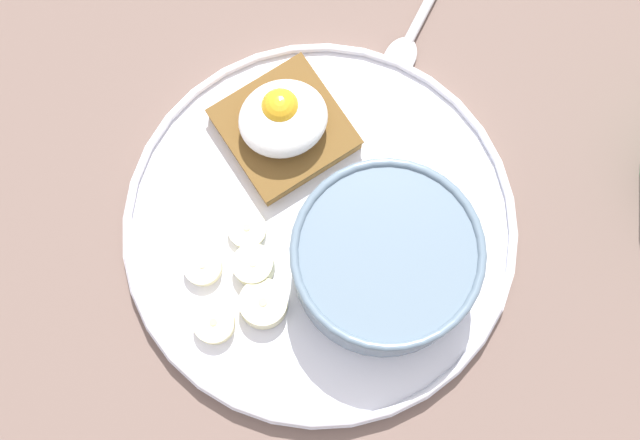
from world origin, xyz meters
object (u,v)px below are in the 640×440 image
Objects in this scene: poached_egg at (279,118)px; banana_slice_inner at (254,265)px; spoon at (416,26)px; banana_slice_right at (202,263)px; oatmeal_bowl at (385,260)px; banana_slice_left at (263,304)px; toast_slice at (281,130)px; banana_slice_front at (247,229)px; banana_slice_back at (214,323)px.

banana_slice_inner is (5.12, 8.82, -2.39)cm from poached_egg.
banana_slice_right is at bearing 29.98° from spoon.
oatmeal_bowl is 9.33cm from banana_slice_inner.
banana_slice_left is 1.41× the size of banana_slice_right.
banana_slice_inner is at bearing 59.52° from toast_slice.
banana_slice_front reaches higher than spoon.
banana_slice_back is (9.03, 11.63, -0.27)cm from toast_slice.
banana_slice_left reaches higher than banana_slice_front.
banana_slice_right is 24.47cm from spoon.
banana_slice_back is 1.14× the size of banana_slice_right.
spoon is (-12.67, -4.84, -3.72)cm from poached_egg.
toast_slice is at bearing 21.26° from spoon.
poached_egg reaches higher than banana_slice_front.
banana_slice_left is 1.16× the size of banana_slice_inner.
spoon is (-21.17, -12.21, -1.12)cm from banana_slice_right.
banana_slice_back is at bearing 83.30° from banana_slice_right.
banana_slice_back is at bearing 52.16° from toast_slice.
spoon is at bearing -158.74° from toast_slice.
banana_slice_front is 0.32× the size of spoon.
poached_egg is at bearing -139.07° from banana_slice_right.
spoon is at bearing -137.61° from banana_slice_left.
oatmeal_bowl is at bearing 105.96° from poached_egg.
banana_slice_left is 2.81cm from banana_slice_inner.
banana_slice_left is (8.78, -0.32, -2.08)cm from oatmeal_bowl.
spoon is (-17.79, -13.66, -1.34)cm from banana_slice_inner.
toast_slice is 2.99× the size of banana_slice_right.
oatmeal_bowl is 12.43cm from poached_egg.
oatmeal_bowl is 19.47cm from spoon.
spoon is (-9.25, -16.79, -3.44)cm from oatmeal_bowl.
banana_slice_front is (4.70, 6.12, -2.64)cm from poached_egg.
banana_slice_front is 5.55cm from banana_slice_left.
banana_slice_back is 4.85cm from banana_slice_inner.
poached_egg is 1.68× the size of banana_slice_back.
oatmeal_bowl is at bearing 159.01° from banana_slice_right.
toast_slice is 2.63× the size of banana_slice_back.
banana_slice_left reaches higher than spoon.
banana_slice_front is 4.00cm from banana_slice_right.
banana_slice_right is at bearing -96.70° from banana_slice_back.
spoon is at bearing -147.75° from banana_slice_front.
banana_slice_inner is at bearing 156.78° from banana_slice_right.
oatmeal_bowl is 3.41× the size of banana_slice_back.
banana_slice_back is 0.36× the size of spoon.
oatmeal_bowl is at bearing 144.34° from banana_slice_front.
banana_slice_front is at bearing -127.61° from banana_slice_back.
banana_slice_front is 2.75cm from banana_slice_inner.
oatmeal_bowl is 9.03cm from banana_slice_left.
banana_slice_front is at bearing -96.85° from banana_slice_left.
banana_slice_front is at bearing 51.96° from toast_slice.
banana_slice_left and banana_slice_inner have the same top height.
banana_slice_front is at bearing -35.66° from oatmeal_bowl.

